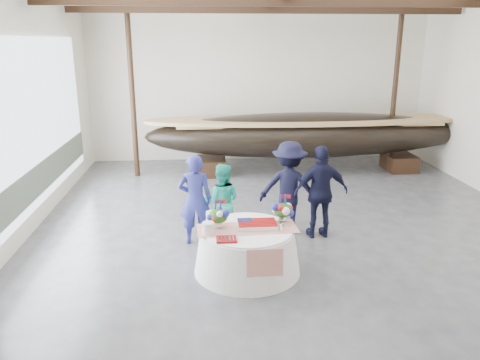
{
  "coord_description": "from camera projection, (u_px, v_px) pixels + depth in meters",
  "views": [
    {
      "loc": [
        -1.71,
        -8.1,
        3.53
      ],
      "look_at": [
        -1.05,
        0.01,
        1.09
      ],
      "focal_mm": 35.0,
      "sensor_mm": 36.0,
      "label": 1
    }
  ],
  "objects": [
    {
      "name": "floor",
      "position": [
        295.0,
        234.0,
        8.88
      ],
      "size": [
        10.0,
        12.0,
        0.01
      ],
      "primitive_type": "cube",
      "color": "#3D3D42",
      "rests_on": "ground"
    },
    {
      "name": "wall_back",
      "position": [
        259.0,
        85.0,
        13.96
      ],
      "size": [
        10.0,
        0.02,
        4.5
      ],
      "primitive_type": "cube",
      "color": "silver",
      "rests_on": "ground"
    },
    {
      "name": "wall_left",
      "position": [
        6.0,
        120.0,
        7.85
      ],
      "size": [
        0.02,
        12.0,
        4.5
      ],
      "primitive_type": "cube",
      "color": "silver",
      "rests_on": "ground"
    },
    {
      "name": "pavilion_structure",
      "position": [
        294.0,
        13.0,
        8.45
      ],
      "size": [
        9.8,
        11.76,
        4.5
      ],
      "color": "black",
      "rests_on": "ground"
    },
    {
      "name": "open_bay",
      "position": [
        33.0,
        133.0,
        8.93
      ],
      "size": [
        0.03,
        7.0,
        3.2
      ],
      "color": "silver",
      "rests_on": "ground"
    },
    {
      "name": "longboat_display",
      "position": [
        308.0,
        134.0,
        12.78
      ],
      "size": [
        8.86,
        1.77,
        1.66
      ],
      "color": "black",
      "rests_on": "ground"
    },
    {
      "name": "banquet_table",
      "position": [
        247.0,
        250.0,
        7.37
      ],
      "size": [
        1.68,
        1.68,
        0.72
      ],
      "color": "white",
      "rests_on": "ground"
    },
    {
      "name": "tabletop_items",
      "position": [
        247.0,
        217.0,
        7.32
      ],
      "size": [
        1.58,
        0.95,
        0.4
      ],
      "color": "red",
      "rests_on": "banquet_table"
    },
    {
      "name": "guest_woman_blue",
      "position": [
        195.0,
        200.0,
        8.29
      ],
      "size": [
        0.6,
        0.4,
        1.64
      ],
      "primitive_type": "imported",
      "rotation": [
        0.0,
        0.0,
        3.13
      ],
      "color": "navy",
      "rests_on": "ground"
    },
    {
      "name": "guest_woman_teal",
      "position": [
        222.0,
        202.0,
        8.5
      ],
      "size": [
        0.76,
        0.63,
        1.43
      ],
      "primitive_type": "imported",
      "rotation": [
        0.0,
        0.0,
        3.01
      ],
      "color": "#22B299",
      "rests_on": "ground"
    },
    {
      "name": "guest_man_left",
      "position": [
        289.0,
        188.0,
        8.76
      ],
      "size": [
        1.28,
        0.96,
        1.76
      ],
      "primitive_type": "imported",
      "rotation": [
        0.0,
        0.0,
        2.84
      ],
      "color": "black",
      "rests_on": "ground"
    },
    {
      "name": "guest_man_right",
      "position": [
        321.0,
        192.0,
        8.54
      ],
      "size": [
        1.04,
        0.5,
        1.73
      ],
      "primitive_type": "imported",
      "rotation": [
        0.0,
        0.0,
        3.22
      ],
      "color": "black",
      "rests_on": "ground"
    }
  ]
}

